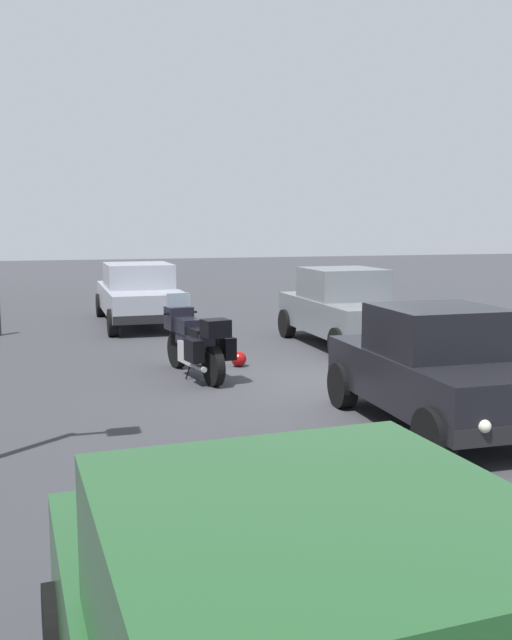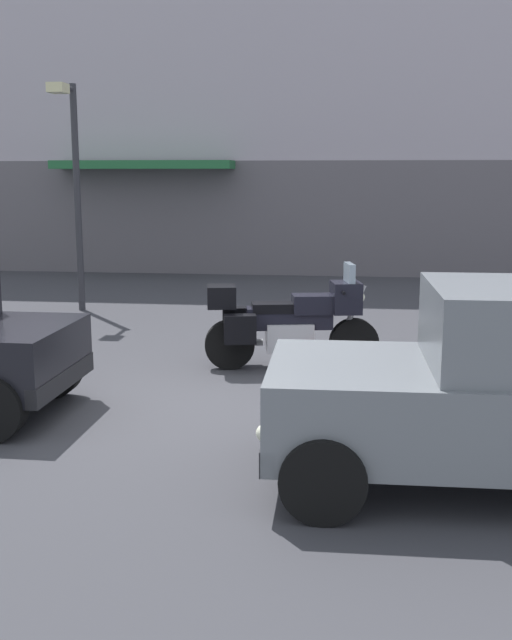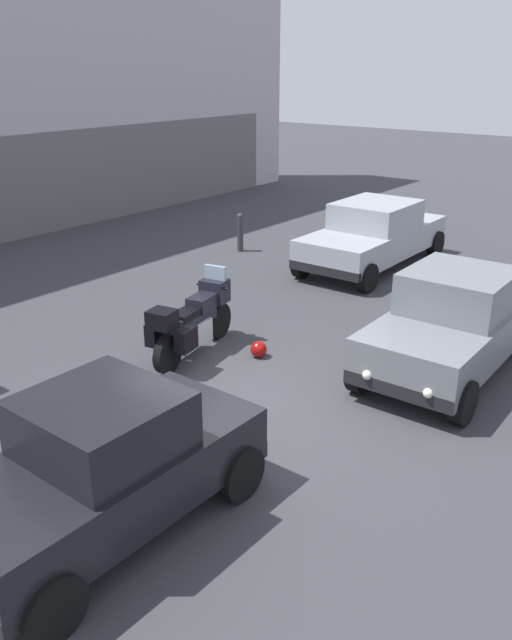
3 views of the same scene
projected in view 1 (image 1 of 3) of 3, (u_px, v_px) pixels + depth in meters
name	position (u px, v px, depth m)	size (l,w,h in m)	color
ground_plane	(321.00, 384.00, 11.38)	(80.00, 80.00, 0.00)	#38383D
motorcycle	(195.00, 341.00, 11.82)	(2.24, 0.97, 1.36)	black
helmet	(239.00, 359.00, 12.71)	(0.28, 0.28, 0.28)	#990C0C
car_sedan_far	(139.00, 294.00, 17.93)	(4.60, 1.95, 1.56)	#9EA3AD
car_compact_side	(436.00, 369.00, 8.84)	(3.48, 1.71, 1.56)	black
car_wagon_end	(345.00, 308.00, 14.77)	(3.91, 1.85, 1.64)	slate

